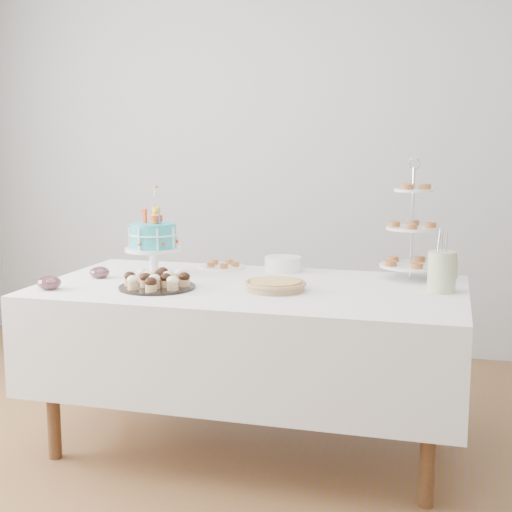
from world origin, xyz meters
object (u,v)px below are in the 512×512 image
(table, at_px, (251,334))
(tiered_stand, at_px, (412,229))
(cupcake_tray, at_px, (157,280))
(plate_stack, at_px, (283,264))
(jam_bowl_b, at_px, (100,273))
(pie, at_px, (275,285))
(birthday_cake, at_px, (154,251))
(jam_bowl_a, at_px, (49,283))
(utensil_pitcher, at_px, (442,270))
(pastry_plate, at_px, (223,265))

(table, relative_size, tiered_stand, 3.33)
(cupcake_tray, relative_size, plate_stack, 1.83)
(plate_stack, height_order, jam_bowl_b, plate_stack)
(cupcake_tray, height_order, pie, cupcake_tray)
(birthday_cake, distance_m, jam_bowl_a, 0.56)
(cupcake_tray, xyz_separation_m, plate_stack, (0.44, 0.57, -0.00))
(pie, xyz_separation_m, jam_bowl_a, (-0.97, -0.25, 0.00))
(table, relative_size, utensil_pitcher, 7.02)
(cupcake_tray, distance_m, utensil_pitcher, 1.26)
(cupcake_tray, bearing_deg, plate_stack, 52.33)
(birthday_cake, distance_m, tiered_stand, 1.26)
(birthday_cake, height_order, cupcake_tray, birthday_cake)
(pastry_plate, bearing_deg, birthday_cake, -137.00)
(pie, bearing_deg, plate_stack, 99.34)
(jam_bowl_a, bearing_deg, plate_stack, 38.92)
(pie, xyz_separation_m, utensil_pitcher, (0.71, 0.16, 0.07))
(cupcake_tray, xyz_separation_m, utensil_pitcher, (1.23, 0.26, 0.06))
(table, bearing_deg, tiered_stand, 27.34)
(table, distance_m, pie, 0.30)
(plate_stack, relative_size, utensil_pitcher, 0.68)
(pie, height_order, pastry_plate, pie)
(table, height_order, birthday_cake, birthday_cake)
(table, xyz_separation_m, utensil_pitcher, (0.84, 0.08, 0.32))
(birthday_cake, xyz_separation_m, plate_stack, (0.60, 0.26, -0.08))
(tiered_stand, distance_m, utensil_pitcher, 0.34)
(pastry_plate, bearing_deg, tiered_stand, -2.50)
(cupcake_tray, bearing_deg, table, 24.19)
(plate_stack, relative_size, jam_bowl_b, 1.98)
(cupcake_tray, height_order, jam_bowl_b, cupcake_tray)
(table, bearing_deg, jam_bowl_a, -158.94)
(jam_bowl_a, relative_size, utensil_pitcher, 0.38)
(plate_stack, relative_size, jam_bowl_a, 1.78)
(table, bearing_deg, utensil_pitcher, 5.68)
(table, distance_m, plate_stack, 0.48)
(birthday_cake, xyz_separation_m, tiered_stand, (1.23, 0.21, 0.12))
(jam_bowl_a, bearing_deg, table, 21.06)
(plate_stack, bearing_deg, birthday_cake, -156.82)
(birthday_cake, distance_m, jam_bowl_b, 0.28)
(table, height_order, cupcake_tray, cupcake_tray)
(plate_stack, bearing_deg, pie, -80.66)
(pastry_plate, xyz_separation_m, jam_bowl_a, (-0.57, -0.72, 0.01))
(cupcake_tray, xyz_separation_m, tiered_stand, (1.08, 0.53, 0.20))
(birthday_cake, bearing_deg, pastry_plate, 54.77)
(tiered_stand, xyz_separation_m, jam_bowl_b, (-1.45, -0.38, -0.21))
(jam_bowl_a, distance_m, utensil_pitcher, 1.73)
(jam_bowl_b, xyz_separation_m, utensil_pitcher, (1.59, 0.10, 0.07))
(pastry_plate, relative_size, utensil_pitcher, 0.84)
(jam_bowl_a, height_order, utensil_pitcher, utensil_pitcher)
(birthday_cake, relative_size, tiered_stand, 0.75)
(tiered_stand, relative_size, utensil_pitcher, 2.11)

